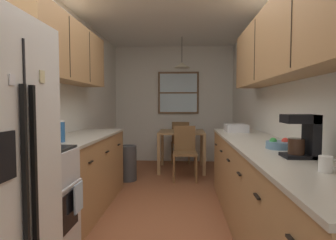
# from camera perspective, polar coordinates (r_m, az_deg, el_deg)

# --- Properties ---
(ground_plane) EXTENTS (12.00, 12.00, 0.00)m
(ground_plane) POSITION_cam_1_polar(r_m,az_deg,el_deg) (3.72, -0.47, -16.71)
(ground_plane) COLOR brown
(wall_left) EXTENTS (0.10, 9.00, 2.55)m
(wall_left) POSITION_cam_1_polar(r_m,az_deg,el_deg) (3.83, -21.09, 3.11)
(wall_left) COLOR white
(wall_left) RESTS_ON ground
(wall_right) EXTENTS (0.10, 9.00, 2.55)m
(wall_right) POSITION_cam_1_polar(r_m,az_deg,el_deg) (3.66, 21.14, 3.11)
(wall_right) COLOR white
(wall_right) RESTS_ON ground
(wall_back) EXTENTS (4.40, 0.10, 2.55)m
(wall_back) POSITION_cam_1_polar(r_m,az_deg,el_deg) (6.14, 1.19, 3.30)
(wall_back) COLOR white
(wall_back) RESTS_ON ground
(stove_range) EXTENTS (0.66, 0.60, 1.10)m
(stove_range) POSITION_cam_1_polar(r_m,az_deg,el_deg) (2.51, -27.33, -15.69)
(stove_range) COLOR silver
(stove_range) RESTS_ON ground
(microwave_over_range) EXTENTS (0.39, 0.63, 0.34)m
(microwave_over_range) POSITION_cam_1_polar(r_m,az_deg,el_deg) (2.47, -30.40, 12.42)
(microwave_over_range) COLOR white
(counter_left) EXTENTS (0.64, 1.79, 0.90)m
(counter_left) POSITION_cam_1_polar(r_m,az_deg,el_deg) (3.55, -17.37, -10.24)
(counter_left) COLOR #A87A4C
(counter_left) RESTS_ON ground
(upper_cabinets_left) EXTENTS (0.33, 1.87, 0.69)m
(upper_cabinets_left) POSITION_cam_1_polar(r_m,az_deg,el_deg) (3.51, -20.27, 13.06)
(upper_cabinets_left) COLOR #A87A4C
(counter_right) EXTENTS (0.64, 3.34, 0.90)m
(counter_right) POSITION_cam_1_polar(r_m,az_deg,el_deg) (2.76, 19.91, -14.19)
(counter_right) COLOR #A87A4C
(counter_right) RESTS_ON ground
(upper_cabinets_right) EXTENTS (0.33, 3.02, 0.70)m
(upper_cabinets_right) POSITION_cam_1_polar(r_m,az_deg,el_deg) (2.70, 23.77, 15.34)
(upper_cabinets_right) COLOR #A87A4C
(dining_table) EXTENTS (0.87, 0.86, 0.76)m
(dining_table) POSITION_cam_1_polar(r_m,az_deg,el_deg) (5.29, 2.86, -3.63)
(dining_table) COLOR #A87F51
(dining_table) RESTS_ON ground
(dining_chair_near) EXTENTS (0.41, 0.41, 0.90)m
(dining_chair_near) POSITION_cam_1_polar(r_m,az_deg,el_deg) (4.68, 3.53, -6.22)
(dining_chair_near) COLOR brown
(dining_chair_near) RESTS_ON ground
(dining_chair_far) EXTENTS (0.43, 0.43, 0.90)m
(dining_chair_far) POSITION_cam_1_polar(r_m,az_deg,el_deg) (5.94, 2.72, -4.20)
(dining_chair_far) COLOR brown
(dining_chair_far) RESTS_ON ground
(pendant_light) EXTENTS (0.30, 0.30, 0.58)m
(pendant_light) POSITION_cam_1_polar(r_m,az_deg,el_deg) (5.31, 2.91, 11.38)
(pendant_light) COLOR black
(back_window) EXTENTS (0.90, 0.05, 0.92)m
(back_window) POSITION_cam_1_polar(r_m,az_deg,el_deg) (6.07, 2.18, 5.67)
(back_window) COLOR brown
(trash_bin) EXTENTS (0.29, 0.29, 0.58)m
(trash_bin) POSITION_cam_1_polar(r_m,az_deg,el_deg) (4.67, -8.35, -8.87)
(trash_bin) COLOR #3F3F42
(trash_bin) RESTS_ON ground
(storage_canister) EXTENTS (0.12, 0.12, 0.22)m
(storage_canister) POSITION_cam_1_polar(r_m,az_deg,el_deg) (2.91, -21.81, -2.16)
(storage_canister) COLOR #265999
(storage_canister) RESTS_ON counter_left
(dish_towel) EXTENTS (0.02, 0.16, 0.24)m
(dish_towel) POSITION_cam_1_polar(r_m,az_deg,el_deg) (2.47, -18.18, -15.05)
(dish_towel) COLOR silver
(coffee_maker) EXTENTS (0.22, 0.18, 0.30)m
(coffee_maker) POSITION_cam_1_polar(r_m,az_deg,el_deg) (2.12, 26.46, -2.83)
(coffee_maker) COLOR black
(coffee_maker) RESTS_ON counter_right
(mug_spare) EXTENTS (0.11, 0.07, 0.09)m
(mug_spare) POSITION_cam_1_polar(r_m,az_deg,el_deg) (1.74, 30.05, -7.94)
(mug_spare) COLOR white
(mug_spare) RESTS_ON counter_right
(fruit_bowl) EXTENTS (0.22, 0.22, 0.09)m
(fruit_bowl) POSITION_cam_1_polar(r_m,az_deg,el_deg) (2.48, 22.16, -4.72)
(fruit_bowl) COLOR #597F9E
(fruit_bowl) RESTS_ON counter_right
(dish_rack) EXTENTS (0.28, 0.34, 0.10)m
(dish_rack) POSITION_cam_1_polar(r_m,az_deg,el_deg) (3.83, 14.01, -1.64)
(dish_rack) COLOR silver
(dish_rack) RESTS_ON counter_right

